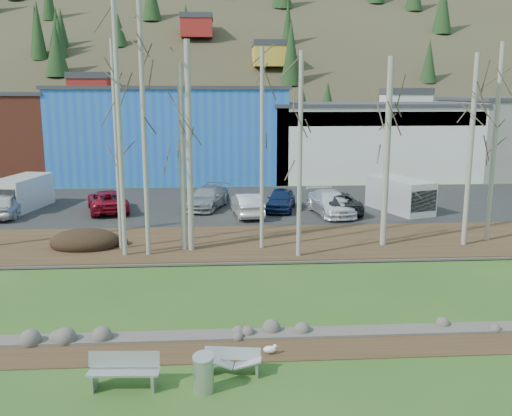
{
  "coord_description": "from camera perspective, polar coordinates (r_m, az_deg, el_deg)",
  "views": [
    {
      "loc": [
        -1.93,
        -14.28,
        7.83
      ],
      "look_at": [
        -0.17,
        11.73,
        2.5
      ],
      "focal_mm": 40.0,
      "sensor_mm": 36.0,
      "label": 1
    }
  ],
  "objects": [
    {
      "name": "building_blue",
      "position": [
        53.56,
        -8.29,
        7.51
      ],
      "size": [
        20.4,
        12.24,
        8.3
      ],
      "color": "blue",
      "rests_on": "ground"
    },
    {
      "name": "birch_7",
      "position": [
        29.14,
        12.96,
        5.35
      ],
      "size": [
        0.31,
        0.31,
        9.36
      ],
      "color": "#A39E92",
      "rests_on": "far_bank"
    },
    {
      "name": "car_1",
      "position": [
        38.43,
        -14.62,
        0.71
      ],
      "size": [
        3.58,
        5.53,
        1.42
      ],
      "primitive_type": "imported",
      "rotation": [
        0.0,
        0.0,
        3.4
      ],
      "color": "maroon",
      "rests_on": "parking_lot"
    },
    {
      "name": "river",
      "position": [
        22.94,
        1.2,
        -8.4
      ],
      "size": [
        80.0,
        8.0,
        0.9
      ],
      "primitive_type": null,
      "color": "#152231",
      "rests_on": "ground"
    },
    {
      "name": "birch_9",
      "position": [
        31.72,
        22.75,
        5.92
      ],
      "size": [
        0.24,
        0.24,
        10.12
      ],
      "color": "#A39E92",
      "rests_on": "far_bank"
    },
    {
      "name": "birch_2",
      "position": [
        27.57,
        -6.69,
        5.97
      ],
      "size": [
        0.29,
        0.29,
        10.06
      ],
      "color": "#A39E92",
      "rests_on": "far_bank"
    },
    {
      "name": "bench_damaged",
      "position": [
        16.69,
        -2.28,
        -15.06
      ],
      "size": [
        1.65,
        0.75,
        0.71
      ],
      "rotation": [
        0.0,
        0.0,
        -0.15
      ],
      "color": "#B1B3B5",
      "rests_on": "ground"
    },
    {
      "name": "birch_1",
      "position": [
        28.46,
        -13.77,
        5.93
      ],
      "size": [
        0.19,
        0.19,
        10.11
      ],
      "color": "#A39E92",
      "rests_on": "far_bank"
    },
    {
      "name": "ground",
      "position": [
        16.4,
        3.52,
        -16.99
      ],
      "size": [
        200.0,
        200.0,
        0.0
      ],
      "primitive_type": "plane",
      "color": "#294A18",
      "rests_on": "ground"
    },
    {
      "name": "car_2",
      "position": [
        38.29,
        -4.9,
        1.03
      ],
      "size": [
        3.47,
        5.34,
        1.44
      ],
      "primitive_type": "imported",
      "rotation": [
        0.0,
        0.0,
        -0.32
      ],
      "color": "gray",
      "rests_on": "parking_lot"
    },
    {
      "name": "birch_6",
      "position": [
        26.47,
        4.42,
        5.15
      ],
      "size": [
        0.22,
        0.22,
        9.48
      ],
      "color": "#A39E92",
      "rests_on": "far_bank"
    },
    {
      "name": "car_4",
      "position": [
        35.85,
        -0.89,
        0.35
      ],
      "size": [
        2.03,
        4.53,
        1.44
      ],
      "primitive_type": "imported",
      "rotation": [
        0.0,
        0.0,
        3.26
      ],
      "color": "silver",
      "rests_on": "parking_lot"
    },
    {
      "name": "car_5",
      "position": [
        37.21,
        8.2,
        0.57
      ],
      "size": [
        2.5,
        4.98,
        1.35
      ],
      "primitive_type": "imported",
      "rotation": [
        0.0,
        0.0,
        3.19
      ],
      "color": "#272729",
      "rests_on": "parking_lot"
    },
    {
      "name": "parking_lot",
      "position": [
        40.08,
        -1.03,
        0.39
      ],
      "size": [
        80.0,
        14.0,
        0.14
      ],
      "primitive_type": "cube",
      "color": "black",
      "rests_on": "ground"
    },
    {
      "name": "building_white",
      "position": [
        55.23,
        10.83,
        6.77
      ],
      "size": [
        18.36,
        12.24,
        6.8
      ],
      "color": "silver",
      "rests_on": "ground"
    },
    {
      "name": "birch_8",
      "position": [
        30.35,
        20.65,
        5.3
      ],
      "size": [
        0.25,
        0.25,
        9.53
      ],
      "color": "#A39E92",
      "rests_on": "far_bank"
    },
    {
      "name": "van_white",
      "position": [
        38.29,
        14.35,
        1.24
      ],
      "size": [
        3.52,
        5.28,
        2.14
      ],
      "rotation": [
        0.0,
        0.0,
        0.33
      ],
      "color": "silver",
      "rests_on": "parking_lot"
    },
    {
      "name": "hillside",
      "position": [
        98.77,
        -2.85,
        17.16
      ],
      "size": [
        160.0,
        72.0,
        35.0
      ],
      "primitive_type": null,
      "color": "#352C1F",
      "rests_on": "ground"
    },
    {
      "name": "dirt_strip",
      "position": [
        18.25,
        2.65,
        -13.81
      ],
      "size": [
        80.0,
        1.8,
        0.03
      ],
      "primitive_type": "cube",
      "color": "#382616",
      "rests_on": "ground"
    },
    {
      "name": "car_0",
      "position": [
        38.85,
        -23.69,
        0.28
      ],
      "size": [
        1.97,
        4.48,
        1.5
      ],
      "primitive_type": "imported",
      "rotation": [
        0.0,
        0.0,
        3.19
      ],
      "color": "silver",
      "rests_on": "parking_lot"
    },
    {
      "name": "birch_10",
      "position": [
        26.99,
        -11.15,
        7.59
      ],
      "size": [
        0.22,
        0.22,
        11.83
      ],
      "color": "#A39E92",
      "rests_on": "far_bank"
    },
    {
      "name": "birch_4",
      "position": [
        27.78,
        -7.38,
        4.93
      ],
      "size": [
        0.27,
        0.27,
        9.04
      ],
      "color": "#A39E92",
      "rests_on": "far_bank"
    },
    {
      "name": "far_bank",
      "position": [
        29.87,
        -0.03,
        -3.49
      ],
      "size": [
        80.0,
        7.0,
        0.15
      ],
      "primitive_type": "cube",
      "color": "#382616",
      "rests_on": "ground"
    },
    {
      "name": "dirt_mound",
      "position": [
        30.02,
        -16.75,
        -3.1
      ],
      "size": [
        3.47,
        2.45,
        0.68
      ],
      "primitive_type": "ellipsoid",
      "color": "black",
      "rests_on": "far_bank"
    },
    {
      "name": "far_bank_rocks",
      "position": [
        26.82,
        0.43,
        -5.42
      ],
      "size": [
        80.0,
        0.8,
        0.46
      ],
      "primitive_type": null,
      "color": "#47423D",
      "rests_on": "ground"
    },
    {
      "name": "van_grey",
      "position": [
        40.87,
        -22.47,
        1.35
      ],
      "size": [
        2.98,
        5.21,
        2.14
      ],
      "rotation": [
        0.0,
        0.0,
        -0.2
      ],
      "color": "silver",
      "rests_on": "parking_lot"
    },
    {
      "name": "seagull",
      "position": [
        17.77,
        1.42,
        -13.94
      ],
      "size": [
        0.47,
        0.22,
        0.33
      ],
      "rotation": [
        0.0,
        0.0,
        0.07
      ],
      "color": "gold",
      "rests_on": "ground"
    },
    {
      "name": "birch_3",
      "position": [
        27.15,
        -13.5,
        7.51
      ],
      "size": [
        0.22,
        0.22,
        11.83
      ],
      "color": "#A39E92",
      "rests_on": "far_bank"
    },
    {
      "name": "near_bank_rocks",
      "position": [
        19.16,
        2.31,
        -12.58
      ],
      "size": [
        80.0,
        0.8,
        0.5
      ],
      "primitive_type": null,
      "color": "#47423D",
      "rests_on": "ground"
    },
    {
      "name": "bench_intact",
      "position": [
        16.3,
        -13.06,
        -15.57
      ],
      "size": [
        1.94,
        0.69,
        0.96
      ],
      "rotation": [
        0.0,
        0.0,
        -0.05
      ],
      "color": "#B1B3B5",
      "rests_on": "ground"
    },
    {
      "name": "car_3",
      "position": [
        37.6,
        2.51,
        0.85
      ],
      "size": [
        2.55,
        4.46,
        1.43
      ],
      "primitive_type": "imported",
      "rotation": [
        0.0,
        0.0,
        -0.22
      ],
      "color": "#11214B",
      "rests_on": "parking_lot"
    },
    {
      "name": "car_6",
      "position": [
        36.57,
        7.46,
        0.5
      ],
      "size": [
        2.79,
        5.33,
        1.48
      ],
      "primitive_type": "imported",
      "rotation": [
        0.0,
        0.0,
        0.15
      ],
      "color": "white",
      "rests_on": "parking_lot"
    },
    {
      "name": "litter_bin",
      "position": [
        15.79,
        -5.27,
        -16.28
      ],
      "size": [
        0.66,
        0.66,
        0.94
      ],
      "primitive_type": "cylinder",
      "rotation": [
        0.0,
        0.0,
        -0.23
      ],
      "color": "#B1B3B5",
      "rests_on": "ground"
    },
    {
      "name": "birch_5",
      "position": [
        27.78,
        0.61,
        5.77
      ],
      "size": [
        0.2,
        0.2,
        9.76
      ],
      "color": "#A39E92",
      "rests_on": "far_bank"
    }
  ]
}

